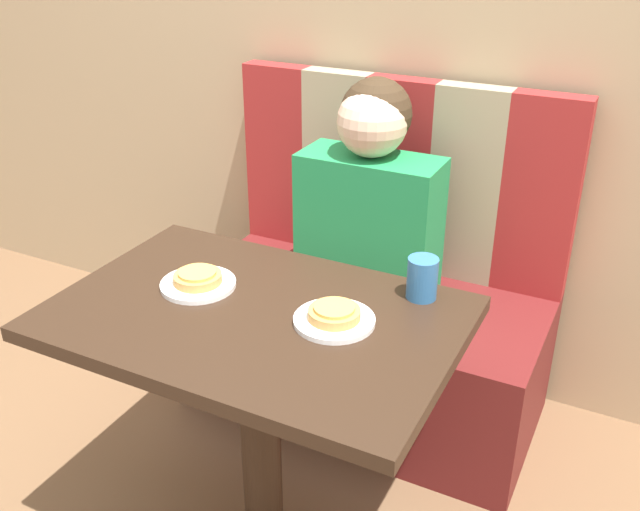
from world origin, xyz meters
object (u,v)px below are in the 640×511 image
pizza_right (334,313)px  plate_left (198,284)px  pizza_left (198,277)px  person (370,193)px  plate_right (334,320)px  drinking_cup (422,278)px

pizza_right → plate_left: bearing=-180.0°
pizza_left → person: bearing=73.7°
plate_right → drinking_cup: (0.13, 0.19, 0.04)m
drinking_cup → pizza_left: bearing=-158.7°
plate_right → pizza_right: bearing=90.0°
pizza_left → pizza_right: size_ratio=1.00×
plate_left → person: bearing=73.7°
plate_left → plate_right: bearing=0.0°
plate_left → pizza_left: (0.00, 0.00, 0.02)m
plate_left → plate_right: 0.36m
person → plate_right: person is taller
pizza_right → drinking_cup: (0.13, 0.19, 0.02)m
plate_left → plate_right: (0.36, 0.00, 0.00)m
plate_right → drinking_cup: drinking_cup is taller
person → pizza_right: 0.65m
pizza_right → drinking_cup: bearing=55.6°
plate_left → pizza_right: bearing=0.0°
plate_right → pizza_right: 0.02m
plate_left → pizza_right: (0.36, 0.00, 0.02)m
person → drinking_cup: bearing=-53.8°
person → pizza_left: (-0.18, -0.62, -0.03)m
plate_right → drinking_cup: size_ratio=1.80×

